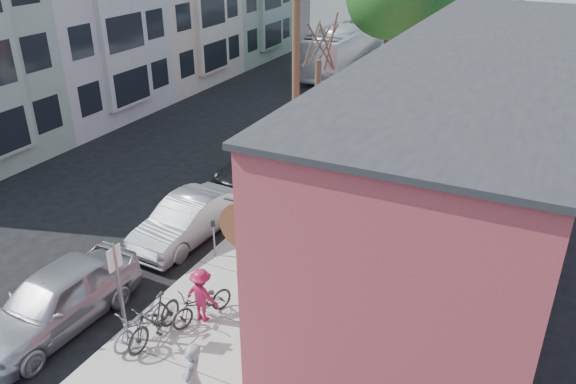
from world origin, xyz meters
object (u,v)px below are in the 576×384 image
at_px(patio_chair_a, 287,322).
at_px(bus, 348,47).
at_px(parking_meter_far, 328,137).
at_px(patron_grey, 193,381).
at_px(tree_bare, 317,122).
at_px(sign_post, 119,283).
at_px(utility_pole_near, 294,55).
at_px(patio_chair_b, 293,326).
at_px(car_2, 263,162).
at_px(car_3, 325,118).
at_px(parked_bike_a, 154,320).
at_px(parking_meter_near, 214,232).
at_px(car_1, 187,219).
at_px(patron_green, 321,264).
at_px(parked_bike_b, 142,323).
at_px(car_0, 56,299).
at_px(cyclist, 202,295).

xyz_separation_m(patio_chair_a, bus, (-8.64, 27.69, 1.03)).
bearing_deg(parking_meter_far, patron_grey, -78.49).
bearing_deg(tree_bare, parking_meter_far, 101.76).
bearing_deg(parking_meter_far, sign_post, -89.58).
height_order(parking_meter_far, patio_chair_a, parking_meter_far).
distance_m(utility_pole_near, patio_chair_b, 10.17).
height_order(sign_post, utility_pole_near, utility_pole_near).
distance_m(patron_grey, car_2, 12.53).
xyz_separation_m(car_2, car_3, (0.08, 6.54, -0.04)).
distance_m(parked_bike_a, car_2, 10.35).
bearing_deg(parked_bike_a, sign_post, -154.75).
bearing_deg(parking_meter_near, car_1, 155.39).
bearing_deg(car_3, parking_meter_near, -78.73).
relative_size(patron_green, parked_bike_b, 0.78).
distance_m(patron_green, parked_bike_a, 4.90).
bearing_deg(parked_bike_b, patron_grey, -22.72).
bearing_deg(car_0, car_1, 87.28).
height_order(parked_bike_b, bus, bus).
relative_size(patio_chair_a, parked_bike_b, 0.47).
bearing_deg(tree_bare, car_2, -160.46).
bearing_deg(parked_bike_a, tree_bare, 92.99).
height_order(parking_meter_near, patron_green, patron_green).
bearing_deg(car_0, cyclist, 29.45).
distance_m(patio_chair_a, cyclist, 2.35).
bearing_deg(parking_meter_far, bus, 107.28).
height_order(patio_chair_b, car_0, car_0).
bearing_deg(cyclist, utility_pole_near, -78.90).
relative_size(utility_pole_near, patio_chair_a, 11.36).
relative_size(sign_post, bus, 0.24).
xyz_separation_m(parked_bike_a, car_0, (-2.76, -0.53, 0.09)).
xyz_separation_m(patron_green, parked_bike_a, (-2.88, -3.96, -0.14)).
distance_m(cyclist, car_0, 3.82).
xyz_separation_m(patio_chair_b, parked_bike_b, (-3.45, -1.61, 0.06)).
relative_size(tree_bare, patio_chair_a, 5.55).
distance_m(utility_pole_near, patio_chair_a, 10.03).
height_order(parking_meter_near, tree_bare, tree_bare).
bearing_deg(car_0, parking_meter_far, 84.54).
relative_size(car_0, car_2, 0.93).
distance_m(patron_green, bus, 26.70).
xyz_separation_m(parking_meter_far, car_2, (-1.53, -3.38, -0.22)).
bearing_deg(cyclist, sign_post, 50.62).
bearing_deg(parking_meter_far, utility_pole_near, -87.93).
bearing_deg(cyclist, patio_chair_a, -168.95).
distance_m(patio_chair_b, patron_grey, 3.21).
relative_size(patron_green, bus, 0.13).
bearing_deg(car_1, patron_green, -4.68).
distance_m(patio_chair_b, car_1, 6.32).
height_order(parking_meter_near, patio_chair_b, parking_meter_near).
bearing_deg(patio_chair_b, bus, 113.80).
bearing_deg(utility_pole_near, sign_post, -90.23).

